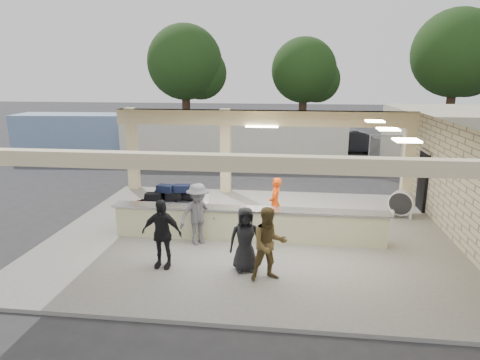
# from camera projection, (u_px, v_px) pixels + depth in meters

# --- Properties ---
(ground) EXTENTS (120.00, 120.00, 0.00)m
(ground) POSITION_uv_depth(u_px,v_px,m) (250.00, 236.00, 13.33)
(ground) COLOR #2B2B2E
(ground) RESTS_ON ground
(pavilion) EXTENTS (12.01, 10.00, 3.55)m
(pavilion) POSITION_uv_depth(u_px,v_px,m) (259.00, 189.00, 13.62)
(pavilion) COLOR slate
(pavilion) RESTS_ON ground
(baggage_counter) EXTENTS (8.20, 0.58, 0.98)m
(baggage_counter) POSITION_uv_depth(u_px,v_px,m) (248.00, 224.00, 12.71)
(baggage_counter) COLOR beige
(baggage_counter) RESTS_ON pavilion
(luggage_cart) EXTENTS (2.25, 1.42, 1.30)m
(luggage_cart) POSITION_uv_depth(u_px,v_px,m) (169.00, 203.00, 14.07)
(luggage_cart) COLOR white
(luggage_cart) RESTS_ON pavilion
(drum_fan) EXTENTS (0.89, 0.63, 0.95)m
(drum_fan) POSITION_uv_depth(u_px,v_px,m) (401.00, 203.00, 14.66)
(drum_fan) COLOR white
(drum_fan) RESTS_ON pavilion
(baggage_handler) EXTENTS (0.37, 0.62, 1.65)m
(baggage_handler) POSITION_uv_depth(u_px,v_px,m) (275.00, 203.00, 13.59)
(baggage_handler) COLOR #FF4B0D
(baggage_handler) RESTS_ON pavilion
(passenger_a) EXTENTS (0.96, 0.66, 1.81)m
(passenger_a) POSITION_uv_depth(u_px,v_px,m) (269.00, 244.00, 10.13)
(passenger_a) COLOR brown
(passenger_a) RESTS_ON pavilion
(passenger_b) EXTENTS (1.07, 0.44, 1.79)m
(passenger_b) POSITION_uv_depth(u_px,v_px,m) (162.00, 234.00, 10.81)
(passenger_b) COLOR black
(passenger_b) RESTS_ON pavilion
(passenger_c) EXTENTS (1.17, 1.06, 1.81)m
(passenger_c) POSITION_uv_depth(u_px,v_px,m) (198.00, 214.00, 12.29)
(passenger_c) COLOR #545459
(passenger_c) RESTS_ON pavilion
(passenger_d) EXTENTS (0.86, 0.52, 1.65)m
(passenger_d) POSITION_uv_depth(u_px,v_px,m) (245.00, 239.00, 10.63)
(passenger_d) COLOR black
(passenger_d) RESTS_ON pavilion
(car_white_a) EXTENTS (4.90, 3.51, 1.27)m
(car_white_a) POSITION_uv_depth(u_px,v_px,m) (434.00, 153.00, 23.73)
(car_white_a) COLOR white
(car_white_a) RESTS_ON ground
(car_dark) EXTENTS (4.33, 1.61, 1.43)m
(car_dark) POSITION_uv_depth(u_px,v_px,m) (358.00, 142.00, 27.20)
(car_dark) COLOR black
(car_dark) RESTS_ON ground
(container_white) EXTENTS (12.51, 3.08, 2.69)m
(container_white) POSITION_uv_depth(u_px,v_px,m) (234.00, 139.00, 24.19)
(container_white) COLOR silver
(container_white) RESTS_ON ground
(container_blue) EXTENTS (10.17, 3.19, 2.60)m
(container_blue) POSITION_uv_depth(u_px,v_px,m) (102.00, 136.00, 25.48)
(container_blue) COLOR #748FB9
(container_blue) RESTS_ON ground
(tree_left) EXTENTS (6.60, 6.30, 9.00)m
(tree_left) POSITION_uv_depth(u_px,v_px,m) (189.00, 65.00, 36.16)
(tree_left) COLOR #382619
(tree_left) RESTS_ON ground
(tree_mid) EXTENTS (6.00, 5.60, 8.00)m
(tree_mid) POSITION_uv_depth(u_px,v_px,m) (308.00, 73.00, 37.02)
(tree_mid) COLOR #382619
(tree_mid) RESTS_ON ground
(tree_right) EXTENTS (7.20, 7.00, 10.00)m
(tree_right) POSITION_uv_depth(u_px,v_px,m) (459.00, 57.00, 34.31)
(tree_right) COLOR #382619
(tree_right) RESTS_ON ground
(adjacent_building) EXTENTS (6.00, 8.00, 3.20)m
(adjacent_building) POSITION_uv_depth(u_px,v_px,m) (459.00, 142.00, 21.42)
(adjacent_building) COLOR beige
(adjacent_building) RESTS_ON ground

